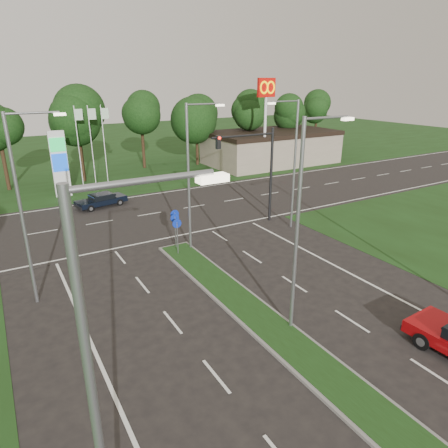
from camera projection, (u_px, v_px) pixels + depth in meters
ground at (395, 435)px, 12.23m from camera, size 160.00×160.00×0.00m
verge_far at (66, 156)px, 56.83m from camera, size 160.00×50.00×0.02m
cross_road at (138, 216)px, 31.69m from camera, size 160.00×12.00×0.02m
median_kerb at (307, 359)px, 15.45m from camera, size 2.00×26.00×0.12m
commercial_building at (271, 147)px, 51.18m from camera, size 16.00×9.00×4.00m
streetlight_median_near at (302, 218)px, 15.83m from camera, size 2.53×0.22×9.00m
streetlight_median_far at (191, 171)px, 23.94m from camera, size 2.53×0.22×9.00m
streetlight_left_near at (108, 414)px, 6.55m from camera, size 2.53×0.22×9.00m
streetlight_left_far at (24, 202)px, 17.91m from camera, size 2.53×0.22×9.00m
streetlight_right_far at (293, 159)px, 27.65m from camera, size 2.53×0.22×9.00m
traffic_signal at (257, 162)px, 28.65m from camera, size 5.10×0.42×7.00m
median_signs at (176, 224)px, 24.94m from camera, size 1.16×1.76×2.38m
gas_pylon at (62, 162)px, 36.14m from camera, size 5.80×1.26×8.00m
mcdonalds_sign at (266, 101)px, 43.97m from camera, size 2.20×0.47×10.40m
treeline_far at (84, 113)px, 42.33m from camera, size 6.00×6.00×9.90m
navy_sedan at (101, 200)px, 33.88m from camera, size 4.35×2.47×1.13m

